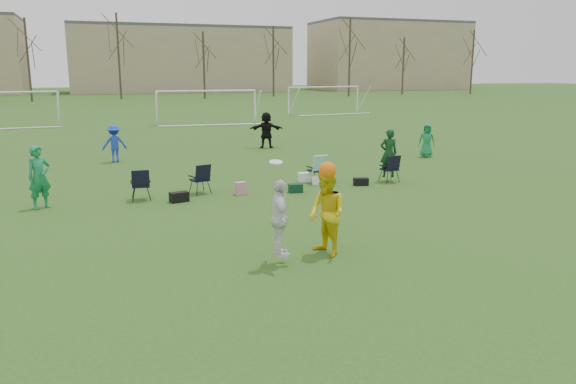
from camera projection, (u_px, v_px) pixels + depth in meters
name	position (u px, v px, depth m)	size (l,w,h in m)	color
ground	(329.00, 271.00, 11.14)	(260.00, 260.00, 0.00)	#2C4D18
fielder_green_near	(39.00, 177.00, 16.02)	(0.67, 0.44, 1.83)	#16804B
fielder_blue	(114.00, 144.00, 24.18)	(1.04, 0.60, 1.61)	blue
fielder_green_far	(427.00, 140.00, 25.59)	(0.74, 0.48, 1.52)	#167E46
fielder_black	(266.00, 130.00, 28.58)	(1.70, 0.54, 1.83)	black
center_contest	(312.00, 214.00, 11.74)	(1.84, 1.29, 2.17)	white
sideline_setup	(296.00, 171.00, 18.99)	(9.30, 2.10, 1.87)	#0F3818
goal_left	(1.00, 99.00, 38.82)	(7.39, 0.76, 2.46)	white
goal_mid	(207.00, 97.00, 41.51)	(7.40, 0.63, 2.46)	white
goal_right	(324.00, 92.00, 50.94)	(7.35, 1.14, 2.46)	white
tree_line	(122.00, 61.00, 74.50)	(110.28, 3.28, 11.40)	#382B21
building_row	(150.00, 58.00, 100.52)	(126.00, 16.00, 13.00)	tan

